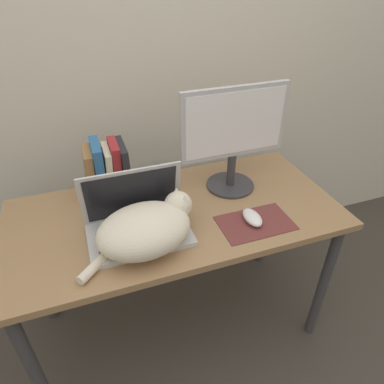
% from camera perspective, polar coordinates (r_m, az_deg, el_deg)
% --- Properties ---
extents(ground_plane, '(12.00, 12.00, 0.00)m').
position_cam_1_polar(ground_plane, '(1.71, 1.44, -28.83)').
color(ground_plane, '#3D3833').
extents(wall_back, '(8.00, 0.05, 2.60)m').
position_cam_1_polar(wall_back, '(1.62, -9.90, 25.85)').
color(wall_back, beige).
rests_on(wall_back, ground_plane).
extents(desk, '(1.29, 0.62, 0.71)m').
position_cam_1_polar(desk, '(1.40, -2.71, -5.95)').
color(desk, '#93704C').
rests_on(desk, ground_plane).
extents(laptop, '(0.36, 0.23, 0.24)m').
position_cam_1_polar(laptop, '(1.23, -9.12, -5.00)').
color(laptop, '#B7B7BC').
rests_on(laptop, desk).
extents(cat, '(0.43, 0.29, 0.16)m').
position_cam_1_polar(cat, '(1.16, -7.55, -5.98)').
color(cat, beige).
rests_on(cat, desk).
extents(external_monitor, '(0.45, 0.20, 0.44)m').
position_cam_1_polar(external_monitor, '(1.38, 6.99, 9.52)').
color(external_monitor, '#333338').
rests_on(external_monitor, desk).
extents(mousepad, '(0.27, 0.17, 0.00)m').
position_cam_1_polar(mousepad, '(1.31, 10.51, -5.08)').
color(mousepad, brown).
rests_on(mousepad, desk).
extents(computer_mouse, '(0.06, 0.11, 0.03)m').
position_cam_1_polar(computer_mouse, '(1.30, 10.01, -4.19)').
color(computer_mouse, silver).
rests_on(computer_mouse, mousepad).
extents(book_row, '(0.18, 0.17, 0.24)m').
position_cam_1_polar(book_row, '(1.43, -13.95, 3.55)').
color(book_row, olive).
rests_on(book_row, desk).
extents(webcam, '(0.06, 0.06, 0.08)m').
position_cam_1_polar(webcam, '(1.52, -5.88, 3.71)').
color(webcam, '#232328').
rests_on(webcam, desk).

